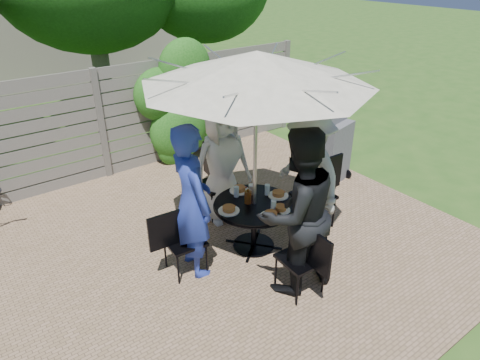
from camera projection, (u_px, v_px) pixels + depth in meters
patio_table at (254, 217)px, 5.36m from camera, size 1.10×1.10×0.65m
umbrella at (257, 68)px, 4.50m from camera, size 2.83×2.83×2.49m
chair_back at (218, 195)px, 6.17m from camera, size 0.53×0.73×0.98m
person_back at (222, 164)px, 5.81m from camera, size 0.89×0.63×1.70m
chair_left at (184, 253)px, 5.02m from camera, size 0.65×0.45×0.88m
person_left at (192, 202)px, 4.77m from camera, size 0.51×0.72×1.85m
chair_front at (300, 272)px, 4.71m from camera, size 0.45×0.66×0.90m
person_front at (297, 213)px, 4.49m from camera, size 1.00×0.82×1.92m
chair_right at (313, 207)px, 5.87m from camera, size 0.73×0.50×1.00m
person_right at (308, 173)px, 5.55m from camera, size 0.75×1.17×1.71m
plate_back at (239, 189)px, 5.53m from camera, size 0.26×0.26×0.06m
plate_left at (229, 209)px, 5.10m from camera, size 0.26×0.26×0.06m
plate_front at (271, 215)px, 4.98m from camera, size 0.26×0.26×0.06m
plate_right at (278, 194)px, 5.42m from camera, size 0.26×0.26×0.06m
plate_extra at (280, 209)px, 5.11m from camera, size 0.24×0.24×0.06m
glass_back at (236, 192)px, 5.39m from camera, size 0.07×0.07×0.14m
glass_front at (273, 206)px, 5.09m from camera, size 0.07×0.07×0.14m
glass_right at (267, 190)px, 5.43m from camera, size 0.07×0.07×0.14m
syrup_jug at (248, 197)px, 5.24m from camera, size 0.09×0.09×0.16m
coffee_cup at (252, 190)px, 5.45m from camera, size 0.08×0.08×0.12m
bbq_grill at (329, 146)px, 6.96m from camera, size 0.76×0.64×1.35m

